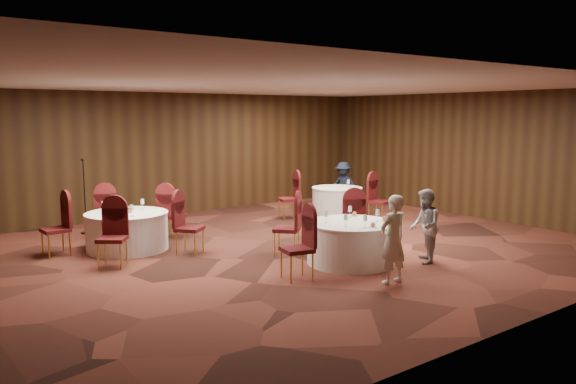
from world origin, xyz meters
TOP-DOWN VIEW (x-y plane):
  - ground at (0.00, 0.00)m, footprint 12.00×12.00m
  - room_shell at (0.00, 0.00)m, footprint 12.00×12.00m
  - table_main at (0.32, -1.52)m, footprint 1.59×1.59m
  - table_left at (-2.52, 1.82)m, footprint 1.59×1.59m
  - table_right at (3.31, 2.23)m, footprint 1.32×1.32m
  - chairs_main at (-0.04, -0.90)m, footprint 2.89×2.06m
  - chairs_left at (-2.50, 1.81)m, footprint 3.01×2.97m
  - chairs_right at (2.83, 1.82)m, footprint 2.20×2.32m
  - tabletop_main at (0.45, -1.62)m, footprint 1.07×1.11m
  - tabletop_left at (-2.52, 1.82)m, footprint 0.80×0.83m
  - tabletop_right at (3.47, 1.97)m, footprint 0.08×0.08m
  - mic_stand at (-2.70, 3.86)m, footprint 0.24×0.24m
  - woman_a at (0.01, -2.80)m, footprint 0.51×0.34m
  - woman_b at (1.40, -2.28)m, footprint 0.81×0.81m
  - man_c at (4.17, 2.93)m, footprint 0.74×0.97m

SIDE VIEW (x-z plane):
  - ground at x=0.00m, z-range 0.00..0.00m
  - table_left at x=-2.52m, z-range 0.01..0.75m
  - table_right at x=3.31m, z-range 0.01..0.75m
  - table_main at x=0.32m, z-range 0.01..0.75m
  - mic_stand at x=-2.70m, z-range -0.34..1.32m
  - chairs_main at x=-0.04m, z-range 0.00..1.00m
  - chairs_left at x=-2.50m, z-range 0.00..1.00m
  - chairs_right at x=2.83m, z-range 0.00..1.00m
  - man_c at x=4.17m, z-range 0.00..1.32m
  - woman_b at x=1.40m, z-range 0.00..1.33m
  - woman_a at x=0.01m, z-range 0.00..1.41m
  - tabletop_left at x=-2.52m, z-range 0.71..0.93m
  - tabletop_main at x=0.45m, z-range 0.74..0.95m
  - tabletop_right at x=3.47m, z-range 0.79..1.01m
  - room_shell at x=0.00m, z-range -4.04..7.96m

